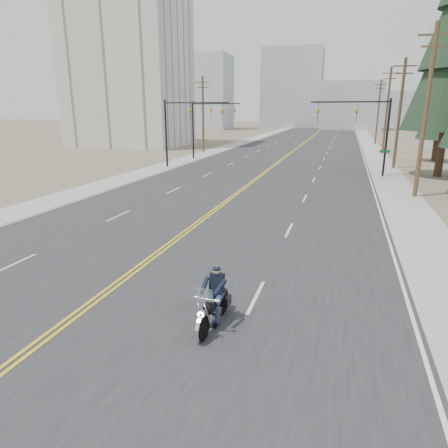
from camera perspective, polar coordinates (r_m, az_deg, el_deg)
The scene contains 21 objects.
ground_plane at distance 12.44m, azimuth -23.88°, elevation -14.55°, with size 400.00×400.00×0.00m, color #776D56.
road at distance 78.48m, azimuth 11.47°, elevation 11.35°, with size 20.00×200.00×0.01m, color #303033.
sidewalk_left at distance 80.40m, azimuth 3.12°, elevation 11.75°, with size 3.00×200.00×0.01m, color #A5A5A0.
sidewalk_right at distance 78.23m, azimuth 20.01°, elevation 10.71°, with size 3.00×200.00×0.01m, color #A5A5A0.
traffic_mast_left at distance 43.16m, azimuth -5.84°, elevation 14.52°, with size 7.10×0.26×7.00m.
traffic_mast_right at distance 39.94m, azimuth 19.48°, elevation 13.60°, with size 7.10×0.26×7.00m.
traffic_mast_far at distance 50.76m, azimuth -2.64°, elevation 14.74°, with size 6.10×0.26×7.00m.
street_sign at distance 38.28m, azimuth 21.89°, elevation 8.57°, with size 0.90×0.06×2.62m.
utility_pole_b at distance 31.30m, azimuth 26.90°, elevation 14.29°, with size 2.20×0.30×11.50m.
utility_pole_c at distance 46.17m, azimuth 23.80°, elevation 14.38°, with size 2.20×0.30×11.00m.
utility_pole_d at distance 61.10m, azimuth 22.26°, elevation 14.88°, with size 2.20×0.30×11.50m.
utility_pole_e at distance 78.06m, azimuth 21.18°, elevation 14.81°, with size 2.20×0.30×11.00m.
utility_pole_left at distance 59.35m, azimuth -3.02°, elevation 15.51°, with size 2.20×0.30×10.50m.
apartment_block at distance 72.76m, azimuth -13.65°, elevation 22.73°, with size 18.00×14.00×30.00m, color silver.
haze_bldg_a at distance 130.12m, azimuth -2.44°, elevation 18.25°, with size 14.00×12.00×22.00m, color #B7BCC6.
haze_bldg_b at distance 132.90m, azimuth 17.66°, elevation 15.77°, with size 18.00×14.00×14.00m, color #ADB2B7.
haze_bldg_d at distance 149.33m, azimuth 9.75°, elevation 18.53°, with size 20.00×15.00×26.00m, color #ADB2B7.
haze_bldg_e at distance 158.86m, azimuth 23.92°, elevation 14.75°, with size 14.00×14.00×12.00m, color #B7BCC6.
haze_bldg_f at distance 149.40m, azimuth -6.14°, elevation 16.74°, with size 12.00×12.00×16.00m, color #ADB2B7.
motorcyclist at distance 11.55m, azimuth -1.58°, elevation -10.60°, with size 0.95×2.22×1.73m, color black, non-canonical shape.
conifer_far at distance 54.56m, azimuth 28.86°, elevation 15.75°, with size 4.91×4.91×13.15m.
Camera 1 is at (7.46, -7.89, 6.05)m, focal length 32.00 mm.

